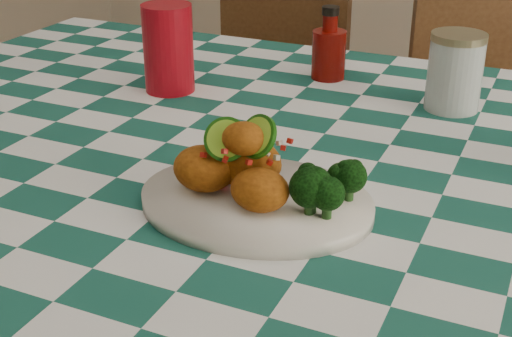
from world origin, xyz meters
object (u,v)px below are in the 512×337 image
at_px(red_tumbler, 168,48).
at_px(mason_jar, 455,72).
at_px(plate, 256,202).
at_px(wooden_chair_left, 257,152).
at_px(fried_chicken_pile, 247,159).
at_px(ketchup_bottle, 329,43).
at_px(wooden_chair_right, 499,196).

distance_m(red_tumbler, mason_jar, 0.49).
xyz_separation_m(plate, red_tumbler, (-0.32, 0.34, 0.07)).
bearing_deg(mason_jar, red_tumbler, -166.79).
bearing_deg(wooden_chair_left, plate, -64.81).
distance_m(plate, fried_chicken_pile, 0.06).
height_order(red_tumbler, wooden_chair_left, red_tumbler).
xyz_separation_m(ketchup_bottle, mason_jar, (0.24, -0.07, -0.00)).
relative_size(red_tumbler, mason_jar, 1.20).
xyz_separation_m(plate, ketchup_bottle, (-0.09, 0.52, 0.06)).
bearing_deg(wooden_chair_right, plate, -129.64).
xyz_separation_m(fried_chicken_pile, mason_jar, (0.17, 0.45, -0.00)).
relative_size(fried_chicken_pile, wooden_chair_right, 0.17).
height_order(fried_chicken_pile, wooden_chair_right, fried_chicken_pile).
height_order(mason_jar, wooden_chair_right, mason_jar).
distance_m(plate, mason_jar, 0.48).
xyz_separation_m(fried_chicken_pile, ketchup_bottle, (-0.08, 0.52, 0.00)).
bearing_deg(plate, wooden_chair_left, 114.11).
xyz_separation_m(red_tumbler, wooden_chair_left, (-0.09, 0.58, -0.45)).
bearing_deg(wooden_chair_right, red_tumbler, -160.81).
height_order(plate, red_tumbler, red_tumbler).
height_order(fried_chicken_pile, red_tumbler, red_tumbler).
relative_size(mason_jar, wooden_chair_right, 0.15).
bearing_deg(red_tumbler, ketchup_bottle, 37.97).
bearing_deg(red_tumbler, plate, -46.56).
bearing_deg(fried_chicken_pile, ketchup_bottle, 98.33).
bearing_deg(red_tumbler, fried_chicken_pile, -47.58).
height_order(red_tumbler, wooden_chair_right, red_tumbler).
relative_size(plate, mason_jar, 2.27).
xyz_separation_m(fried_chicken_pile, wooden_chair_left, (-0.40, 0.92, -0.44)).
bearing_deg(mason_jar, wooden_chair_left, 140.41).
bearing_deg(wooden_chair_left, mason_jar, -38.52).
bearing_deg(wooden_chair_left, fried_chicken_pile, -65.39).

